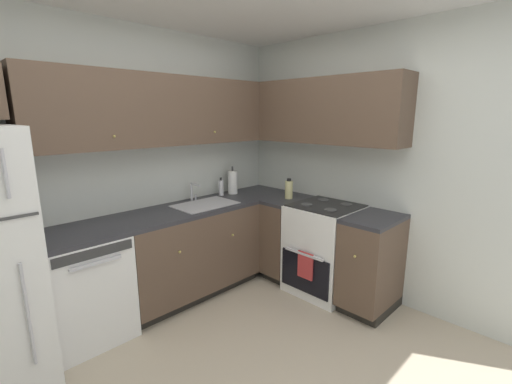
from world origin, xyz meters
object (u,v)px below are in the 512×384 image
dishwasher (85,287)px  oil_bottle (289,189)px  oven_range (324,248)px  paper_towel_roll (233,182)px  soap_bottle (221,188)px

dishwasher → oil_bottle: (1.98, -0.45, 0.56)m
dishwasher → oven_range: bearing=-24.5°
oven_range → oil_bottle: bearing=92.3°
paper_towel_roll → dishwasher: bearing=-174.6°
dishwasher → paper_towel_roll: (1.71, 0.16, 0.59)m
soap_bottle → paper_towel_roll: 0.16m
soap_bottle → oven_range: bearing=-68.2°
paper_towel_roll → oil_bottle: size_ratio=1.49×
dishwasher → soap_bottle: size_ratio=4.29×
oven_range → oil_bottle: oil_bottle is taller
dishwasher → soap_bottle: bearing=6.6°
oven_range → dishwasher: bearing=155.5°
oven_range → paper_towel_roll: paper_towel_roll is taller
dishwasher → paper_towel_roll: 1.82m
oven_range → oil_bottle: size_ratio=4.85×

